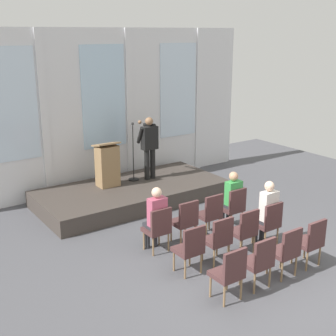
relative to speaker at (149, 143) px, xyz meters
The scene contains 21 objects.
ground_plane 5.05m from the speaker, 98.43° to the right, with size 15.53×15.53×0.00m, color #4C4C51.
rear_partition 1.57m from the speaker, 120.15° to the left, with size 9.16×0.14×4.30m.
stage_platform 1.39m from the speaker, 160.09° to the right, with size 4.76×2.26×0.41m, color #3F3833.
speaker is the anchor object (origin of this frame).
mic_stand 0.76m from the speaker, 162.80° to the left, with size 0.28×0.28×1.55m.
lectern 1.27m from the speaker, behind, with size 0.60×0.48×1.16m.
chair_r0_c0 3.55m from the speaker, 119.62° to the right, with size 0.46×0.44×0.94m.
audience_r0_c0 3.44m from the speaker, 120.29° to the right, with size 0.36×0.39×1.34m.
chair_r0_c1 3.29m from the speaker, 109.17° to the right, with size 0.46×0.44×0.94m.
chair_r0_c2 3.14m from the speaker, 97.22° to the right, with size 0.46×0.44×0.94m.
chair_r0_c3 3.13m from the speaker, 84.61° to the right, with size 0.46×0.44×0.94m.
audience_r0_c3 3.00m from the speaker, 84.46° to the right, with size 0.36×0.39×1.30m.
chair_r1_c0 4.46m from the speaker, 112.91° to the right, with size 0.46×0.44×0.94m.
chair_r1_c1 4.25m from the speaker, 104.49° to the right, with size 0.46×0.44×0.94m.
chair_r1_c2 4.14m from the speaker, 95.38° to the right, with size 0.46×0.44×0.94m.
chair_r1_c3 4.13m from the speaker, 85.99° to the right, with size 0.46×0.44×0.94m.
audience_r1_c3 4.02m from the speaker, 85.91° to the right, with size 0.36×0.39×1.37m.
chair_r2_c0 5.42m from the speaker, 108.59° to the right, with size 0.46×0.44×0.94m.
chair_r2_c1 5.24m from the speaker, 101.62° to the right, with size 0.46×0.44×0.94m.
chair_r2_c2 5.15m from the speaker, 94.29° to the right, with size 0.46×0.44×0.94m.
chair_r2_c3 5.15m from the speaker, 86.81° to the right, with size 0.46×0.44×0.94m.
Camera 1 is at (-5.47, -5.01, 4.20)m, focal length 48.51 mm.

